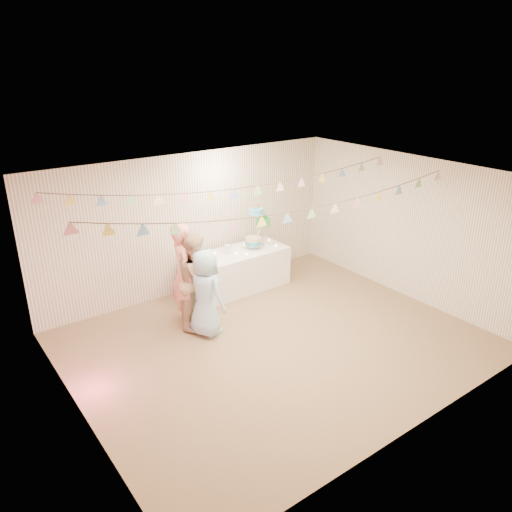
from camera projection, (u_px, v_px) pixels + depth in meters
floor at (276, 342)px, 7.81m from camera, size 6.00×6.00×0.00m
ceiling at (279, 179)px, 6.84m from camera, size 6.00×6.00×0.00m
back_wall at (193, 223)px, 9.20m from camera, size 6.00×6.00×0.00m
front_wall at (419, 338)px, 5.45m from camera, size 6.00×6.00×0.00m
left_wall at (71, 327)px, 5.68m from camera, size 5.00×5.00×0.00m
right_wall at (408, 227)px, 8.97m from camera, size 5.00×5.00×0.00m
table at (236, 271)px, 9.46m from camera, size 2.01×0.80×0.75m
cake_stand at (258, 226)px, 9.51m from camera, size 0.71×0.42×0.79m
cake_bottom at (253, 244)px, 9.50m from camera, size 0.31×0.31×0.15m
cake_middle at (263, 225)px, 9.69m from camera, size 0.27×0.27×0.22m
cake_top_tier at (256, 216)px, 9.37m from camera, size 0.25×0.25×0.19m
platter at (210, 260)px, 8.95m from camera, size 0.34×0.34×0.02m
posy at (228, 249)px, 9.25m from camera, size 0.16×0.16×0.18m
person_adult_a at (185, 274)px, 8.08m from camera, size 0.61×0.75×1.77m
person_adult_b at (196, 280)px, 8.05m from camera, size 0.97×0.98×1.60m
person_child at (206, 293)px, 7.81m from camera, size 0.59×0.78×1.43m
bunting_back at (234, 182)px, 7.76m from camera, size 5.60×1.10×0.40m
bunting_front at (288, 202)px, 6.79m from camera, size 5.60×0.90×0.36m
tealight_0 at (203, 264)px, 8.76m from camera, size 0.04×0.04×0.03m
tealight_1 at (215, 253)px, 9.25m from camera, size 0.04×0.04×0.03m
tealight_2 at (247, 254)px, 9.20m from camera, size 0.04×0.04×0.03m
tealight_3 at (244, 244)px, 9.67m from camera, size 0.04×0.04×0.03m
tealight_4 at (276, 245)px, 9.63m from camera, size 0.04×0.04×0.03m
tealight_5 at (269, 240)px, 9.92m from camera, size 0.04×0.04×0.03m
tealight_6 at (236, 253)px, 9.26m from camera, size 0.04×0.04×0.03m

